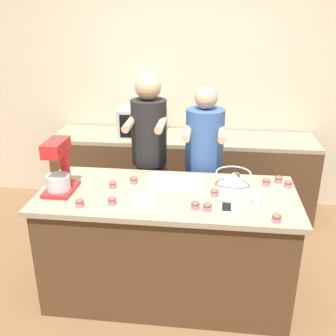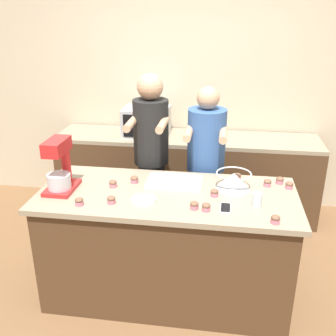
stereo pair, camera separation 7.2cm
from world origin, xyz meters
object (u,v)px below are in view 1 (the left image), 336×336
Objects in this scene: cupcake_10 at (236,176)px; cupcake_7 at (279,179)px; cupcake_6 at (112,200)px; mixing_bowl at (233,180)px; cupcake_0 at (266,182)px; baking_tray at (174,181)px; drinking_glass at (257,199)px; cupcake_5 at (277,218)px; small_plate at (144,200)px; cupcake_3 at (207,206)px; person_right at (203,171)px; cupcake_1 at (288,184)px; cupcake_8 at (195,205)px; person_left at (149,161)px; cupcake_4 at (215,192)px; microwave_oven at (143,122)px; cell_phone at (226,207)px; cupcake_11 at (80,203)px; cupcake_9 at (113,184)px; stand_mixer at (59,169)px.

cupcake_7 is at bearing -4.71° from cupcake_10.
cupcake_6 is 1.00× the size of cupcake_10.
mixing_bowl reaches higher than cupcake_0.
mixing_bowl is 0.45m from baking_tray.
drinking_glass reaches higher than cupcake_5.
small_plate is 0.45m from cupcake_3.
person_right is 26.51× the size of cupcake_1.
cupcake_8 reaches higher than baking_tray.
person_left is 1.37m from cupcake_5.
cupcake_5 is at bearing -61.23° from mixing_bowl.
small_plate is (-0.62, -0.29, -0.06)m from mixing_bowl.
mixing_bowl is 0.28m from cupcake_0.
cupcake_1 is at bearing 51.20° from drinking_glass.
cupcake_0 is 0.24m from cupcake_10.
small_plate is at bearing 168.22° from cupcake_5.
cupcake_8 is at bearing -147.90° from cupcake_1.
cupcake_5 is (0.88, -0.18, 0.02)m from small_plate.
cupcake_4 and cupcake_6 have the same top height.
microwave_oven is at bearing 137.59° from cupcake_1.
cupcake_0 is 1.00× the size of cupcake_8.
cell_phone is at bearing 19.75° from cupcake_3.
cupcake_1 and cupcake_11 have the same top height.
drinking_glass is at bearing -8.50° from cupcake_9.
small_plate is at bearing -144.67° from cupcake_10.
stand_mixer is at bearing 169.77° from cupcake_5.
microwave_oven is 5.01× the size of drinking_glass.
stand_mixer reaches higher than baking_tray.
small_plate is at bearing -8.08° from stand_mixer.
drinking_glass reaches higher than baking_tray.
mixing_bowl is at bearing 24.97° from small_plate.
stand_mixer is 6.71× the size of cupcake_1.
cupcake_10 is 1.00× the size of cupcake_11.
cupcake_8 is at bearing -171.12° from cell_phone.
cupcake_6 is at bearing -125.41° from person_right.
cupcake_9 is (-1.16, 0.38, 0.00)m from cupcake_5.
baking_tray is at bearing 115.19° from cupcake_8.
mixing_bowl is (0.23, -0.49, 0.14)m from person_right.
drinking_glass is 1.22m from cupcake_11.
person_right is 16.36× the size of drinking_glass.
cell_phone is 2.47× the size of cupcake_3.
baking_tray is 0.50m from cupcake_10.
cupcake_4 is at bearing 17.07° from cupcake_6.
stand_mixer is at bearing 134.39° from cupcake_11.
cupcake_7 is (0.98, 0.44, 0.02)m from small_plate.
microwave_oven reaches higher than drinking_glass.
cupcake_8 is (-0.03, -0.85, 0.10)m from person_right.
cupcake_10 is at bearing 61.07° from cupcake_8.
cupcake_8 is at bearing 170.52° from cupcake_3.
cupcake_6 is 1.00× the size of cupcake_9.
cupcake_8 is at bearing -118.93° from cupcake_10.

